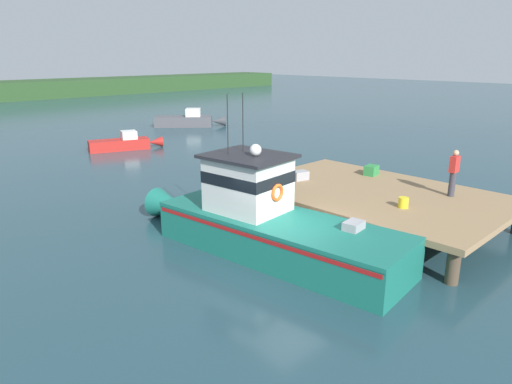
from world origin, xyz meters
TOP-DOWN VIEW (x-y plane):
  - ground_plane at (0.00, 0.00)m, footprint 200.00×200.00m
  - dock at (4.80, 0.00)m, footprint 6.00×9.00m
  - main_fishing_boat at (0.14, 0.97)m, footprint 3.40×9.94m
  - crate_single_far at (6.76, 1.36)m, footprint 0.66×0.53m
  - crate_stack_mid_dock at (4.11, 2.91)m, footprint 0.70×0.59m
  - bait_bucket at (3.83, -1.68)m, footprint 0.32×0.32m
  - deckhand_by_the_boat at (6.17, -2.20)m, footprint 0.36×0.22m
  - moored_boat_mid_harbor at (14.23, 24.00)m, footprint 5.29×4.90m
  - moored_boat_far_left at (5.20, 18.73)m, footprint 4.74×2.44m

SIDE VIEW (x-z plane):
  - ground_plane at x=0.00m, z-range 0.00..0.00m
  - moored_boat_far_left at x=5.20m, z-range -0.19..1.01m
  - moored_boat_mid_harbor at x=14.23m, z-range -0.24..1.29m
  - main_fishing_boat at x=0.14m, z-range -1.39..3.41m
  - dock at x=4.80m, z-range 0.47..1.67m
  - bait_bucket at x=3.83m, z-range 1.20..1.54m
  - crate_stack_mid_dock at x=4.11m, z-range 1.20..1.54m
  - crate_single_far at x=6.76m, z-range 1.20..1.59m
  - deckhand_by_the_boat at x=6.17m, z-range 1.24..2.87m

